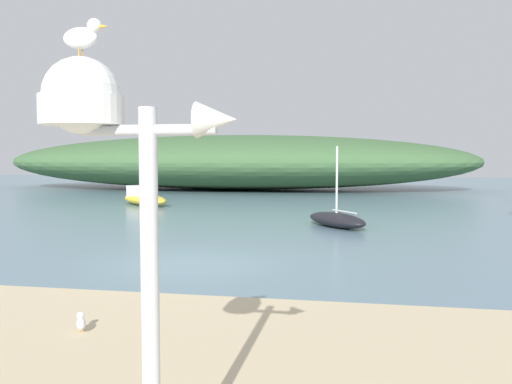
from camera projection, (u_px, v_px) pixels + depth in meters
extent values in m
plane|color=slate|center=(191.00, 264.00, 12.75)|extent=(120.00, 120.00, 0.00)
ellipsoid|color=#3D6038|center=(233.00, 162.00, 43.27)|extent=(39.37, 14.39, 4.44)
cylinder|color=silver|center=(150.00, 316.00, 3.41)|extent=(0.12, 0.12, 2.71)
cylinder|color=silver|center=(148.00, 130.00, 3.33)|extent=(0.91, 0.07, 0.07)
cylinder|color=white|center=(82.00, 110.00, 3.41)|extent=(0.55, 0.55, 0.19)
sphere|color=white|center=(82.00, 96.00, 3.40)|extent=(0.50, 0.50, 0.50)
cone|color=silver|center=(216.00, 120.00, 3.25)|extent=(0.26, 0.23, 0.23)
cylinder|color=orange|center=(83.00, 53.00, 3.40)|extent=(0.01, 0.01, 0.05)
cylinder|color=orange|center=(79.00, 52.00, 3.36)|extent=(0.01, 0.01, 0.05)
ellipsoid|color=white|center=(80.00, 38.00, 3.38)|extent=(0.26, 0.14, 0.14)
ellipsoid|color=#9EA0A8|center=(80.00, 34.00, 3.38)|extent=(0.24, 0.11, 0.05)
sphere|color=white|center=(94.00, 26.00, 3.34)|extent=(0.09, 0.09, 0.09)
cone|color=gold|center=(104.00, 26.00, 3.32)|extent=(0.06, 0.03, 0.03)
ellipsoid|color=gold|center=(145.00, 200.00, 28.40)|extent=(4.00, 3.69, 0.63)
cube|color=silver|center=(141.00, 191.00, 28.69)|extent=(1.80, 1.76, 0.65)
ellipsoid|color=black|center=(336.00, 220.00, 19.54)|extent=(2.86, 3.34, 0.53)
cylinder|color=silver|center=(337.00, 182.00, 19.45)|extent=(0.08, 0.08, 2.64)
cylinder|color=silver|center=(344.00, 212.00, 19.07)|extent=(0.91, 1.23, 0.06)
cylinder|color=orange|center=(80.00, 331.00, 7.12)|extent=(0.01, 0.01, 0.05)
cylinder|color=orange|center=(83.00, 330.00, 7.14)|extent=(0.01, 0.01, 0.05)
ellipsoid|color=white|center=(81.00, 323.00, 7.12)|extent=(0.25, 0.30, 0.15)
ellipsoid|color=#9EA0A8|center=(81.00, 321.00, 7.12)|extent=(0.22, 0.27, 0.05)
sphere|color=white|center=(81.00, 316.00, 7.23)|extent=(0.10, 0.10, 0.10)
cone|color=gold|center=(80.00, 315.00, 7.30)|extent=(0.06, 0.07, 0.03)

